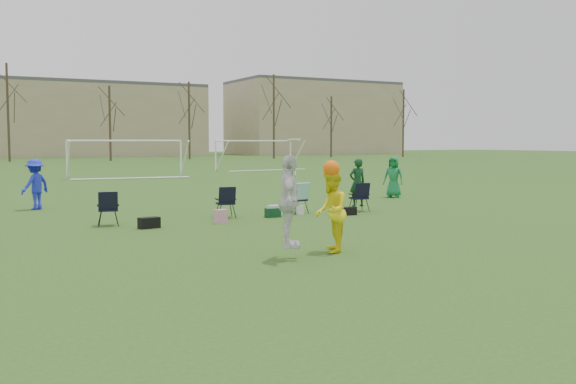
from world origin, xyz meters
TOP-DOWN VIEW (x-y plane):
  - ground at (0.00, 0.00)m, footprint 260.00×260.00m
  - fielder_blue at (-3.57, 13.70)m, footprint 1.29×1.20m
  - fielder_green_far at (10.34, 11.85)m, footprint 0.93×1.00m
  - center_contest at (0.42, 1.48)m, footprint 2.13×1.45m
  - sideline_setup at (2.94, 8.21)m, footprint 8.99×1.86m
  - goal_mid at (4.00, 32.00)m, footprint 7.40×0.63m
  - goal_right at (16.00, 38.00)m, footprint 7.35×1.14m
  - tree_line at (0.24, 69.85)m, footprint 110.28×3.28m
  - building_row at (6.73, 96.00)m, footprint 126.00×16.00m

SIDE VIEW (x-z plane):
  - ground at x=0.00m, z-range 0.00..0.00m
  - sideline_setup at x=2.94m, z-range -0.35..1.42m
  - fielder_green_far at x=10.34m, z-range 0.00..1.72m
  - fielder_blue at x=-3.57m, z-range 0.00..1.75m
  - center_contest at x=0.42m, z-range -0.17..2.24m
  - goal_mid at x=4.00m, z-range 0.69..3.15m
  - goal_right at x=16.00m, z-range 0.69..3.15m
  - tree_line at x=0.24m, z-range -0.61..10.79m
  - building_row at x=6.73m, z-range -0.51..12.49m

